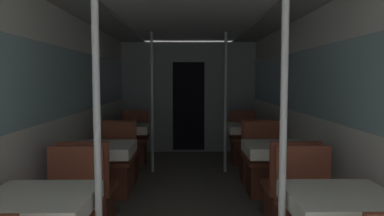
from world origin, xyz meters
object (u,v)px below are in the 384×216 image
object	(u,v)px
support_pole_left_2	(152,103)
chair_right_far_1	(264,173)
dining_table_left_1	(103,154)
chair_right_near_2	(255,162)
dining_table_left_0	(39,211)
dining_table_right_2	(249,131)
support_pole_right_0	(283,139)
support_pole_right_2	(225,103)
dining_table_left_2	(129,131)
dining_table_right_1	(275,154)
chair_right_far_2	(243,147)
chair_left_far_1	(114,173)
support_pole_left_0	(97,140)
chair_left_far_2	(134,147)
chair_right_near_1	(289,204)
chair_left_near_1	(90,205)
dining_table_right_0	(341,210)

from	to	relation	value
support_pole_left_2	chair_right_far_1	bearing A→B (deg)	-37.83
dining_table_left_1	chair_right_near_2	distance (m)	2.28
dining_table_left_0	dining_table_right_2	bearing A→B (deg)	61.91
dining_table_left_0	support_pole_right_0	bearing A→B (deg)	0.00
dining_table_right_2	support_pole_right_2	bearing A→B (deg)	-180.00
dining_table_left_2	chair_right_far_1	bearing A→B (deg)	-31.94
dining_table_right_1	chair_right_far_2	world-z (taller)	chair_right_far_2
support_pole_left_2	dining_table_left_2	bearing A→B (deg)	180.00
chair_left_far_1	dining_table_left_2	bearing A→B (deg)	-90.00
support_pole_left_0	chair_left_far_1	bearing A→B (deg)	98.96
dining_table_right_1	chair_left_far_2	bearing A→B (deg)	128.65
chair_right_far_1	support_pole_right_0	bearing A→B (deg)	81.04
chair_left_far_2	dining_table_left_0	bearing A→B (deg)	90.00
chair_left_far_2	dining_table_right_1	distance (m)	3.08
chair_right_far_2	support_pole_right_2	distance (m)	1.08
chair_left_far_1	chair_right_near_1	xyz separation A→B (m)	(1.91, -1.20, 0.00)
chair_right_near_1	chair_right_far_1	distance (m)	1.20
support_pole_right_2	support_pole_left_2	bearing A→B (deg)	180.00
support_pole_left_2	dining_table_right_1	size ratio (longest dim) A/B	2.90
chair_left_near_1	chair_right_near_2	distance (m)	2.62
chair_right_far_1	dining_table_left_2	bearing A→B (deg)	-31.94
dining_table_right_1	chair_left_near_1	bearing A→B (deg)	-162.60
dining_table_left_0	support_pole_left_0	bearing A→B (deg)	0.00
dining_table_left_2	support_pole_right_2	distance (m)	1.60
support_pole_left_0	chair_left_near_1	bearing A→B (deg)	107.54
chair_left_near_1	chair_left_far_2	distance (m)	2.99
dining_table_right_0	chair_right_near_2	distance (m)	3.01
chair_right_far_1	chair_left_near_1	bearing A→B (deg)	32.08
dining_table_left_2	support_pole_right_2	size ratio (longest dim) A/B	0.34
dining_table_right_2	chair_right_near_1	bearing A→B (deg)	-90.00
chair_right_far_1	support_pole_right_2	size ratio (longest dim) A/B	0.42
support_pole_left_0	chair_right_far_2	xyz separation A→B (m)	(1.53, 4.18, -0.82)
dining_table_left_0	support_pole_left_0	xyz separation A→B (m)	(0.38, 0.00, 0.45)
support_pole_right_0	dining_table_right_1	bearing A→B (deg)	78.12
dining_table_left_0	support_pole_right_2	xyz separation A→B (m)	(1.53, 3.58, 0.45)
chair_right_far_1	chair_left_far_2	bearing A→B (deg)	-43.13
dining_table_left_1	chair_left_near_1	world-z (taller)	chair_left_near_1
support_pole_left_2	chair_right_near_2	size ratio (longest dim) A/B	2.40
chair_right_near_2	support_pole_right_0	bearing A→B (deg)	-97.20
support_pole_right_0	dining_table_left_1	bearing A→B (deg)	130.60
dining_table_left_2	dining_table_right_1	world-z (taller)	same
dining_table_right_2	chair_right_near_2	bearing A→B (deg)	-90.00
chair_right_near_1	dining_table_left_1	bearing A→B (deg)	162.60
dining_table_left_0	chair_right_near_2	distance (m)	3.56
support_pole_left_0	support_pole_left_2	world-z (taller)	same
dining_table_right_0	chair_right_far_1	xyz separation A→B (m)	(0.00, 2.39, -0.37)
chair_right_far_2	support_pole_right_2	size ratio (longest dim) A/B	0.42
chair_left_far_2	chair_right_near_1	world-z (taller)	same
dining_table_left_0	chair_right_near_1	world-z (taller)	chair_right_near_1
dining_table_left_2	dining_table_right_1	size ratio (longest dim) A/B	1.00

